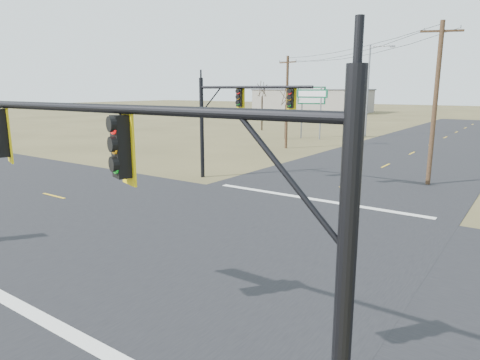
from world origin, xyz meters
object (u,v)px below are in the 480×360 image
object	(u,v)px
utility_pole_near	(435,102)
highway_sign	(311,102)
utility_pole_far	(287,101)
bare_tree_a	(286,96)
mast_arm_near	(119,169)
mast_arm_far	(241,107)
bare_tree_b	(262,89)
streetlight_c	(370,86)

from	to	relation	value
utility_pole_near	highway_sign	distance (m)	25.11
utility_pole_far	bare_tree_a	world-z (taller)	utility_pole_far
mast_arm_near	mast_arm_far	xyz separation A→B (m)	(-9.11, 16.73, 0.29)
mast_arm_far	utility_pole_near	size ratio (longest dim) A/B	0.92
utility_pole_near	bare_tree_a	distance (m)	25.59
mast_arm_far	highway_sign	bearing A→B (deg)	94.18
utility_pole_far	bare_tree_b	xyz separation A→B (m)	(-12.12, 14.72, 1.20)
highway_sign	bare_tree_a	distance (m)	3.04
utility_pole_near	bare_tree_b	distance (m)	36.64
utility_pole_near	highway_sign	bearing A→B (deg)	132.51
mast_arm_far	streetlight_c	world-z (taller)	streetlight_c
mast_arm_far	highway_sign	xyz separation A→B (m)	(-7.30, 24.68, -0.41)
utility_pole_far	bare_tree_a	xyz separation A→B (m)	(-4.08, 7.15, 0.31)
streetlight_c	bare_tree_a	world-z (taller)	streetlight_c
mast_arm_far	highway_sign	world-z (taller)	mast_arm_far
streetlight_c	bare_tree_b	bearing A→B (deg)	168.44
utility_pole_far	highway_sign	size ratio (longest dim) A/B	1.47
highway_sign	bare_tree_b	bearing A→B (deg)	130.90
utility_pole_far	streetlight_c	xyz separation A→B (m)	(2.95, 15.31, 1.50)
utility_pole_near	utility_pole_far	distance (m)	18.04
bare_tree_a	highway_sign	bearing A→B (deg)	36.39
highway_sign	bare_tree_b	distance (m)	12.04
mast_arm_near	bare_tree_b	distance (m)	54.34
utility_pole_near	streetlight_c	xyz separation A→B (m)	(-12.32, 24.90, 1.15)
streetlight_c	bare_tree_a	bearing A→B (deg)	-144.55
utility_pole_near	highway_sign	xyz separation A→B (m)	(-16.96, 18.50, -0.71)
mast_arm_far	streetlight_c	distance (m)	31.23
highway_sign	mast_arm_near	bearing A→B (deg)	-88.38
highway_sign	bare_tree_b	xyz separation A→B (m)	(-10.43, 5.81, 1.55)
mast_arm_near	streetlight_c	xyz separation A→B (m)	(-11.77, 47.81, 1.73)
utility_pole_near	utility_pole_far	bearing A→B (deg)	147.88
mast_arm_near	utility_pole_far	world-z (taller)	utility_pole_far
utility_pole_far	bare_tree_a	bearing A→B (deg)	119.69
mast_arm_near	streetlight_c	world-z (taller)	streetlight_c
streetlight_c	bare_tree_a	size ratio (longest dim) A/B	1.75
mast_arm_far	utility_pole_near	world-z (taller)	utility_pole_near
highway_sign	bare_tree_a	bearing A→B (deg)	-163.61
bare_tree_b	streetlight_c	bearing A→B (deg)	2.23
streetlight_c	utility_pole_near	bearing A→B (deg)	-77.46
bare_tree_b	mast_arm_far	bearing A→B (deg)	-59.82
utility_pole_near	utility_pole_far	size ratio (longest dim) A/B	1.08
streetlight_c	utility_pole_far	bearing A→B (deg)	-114.71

